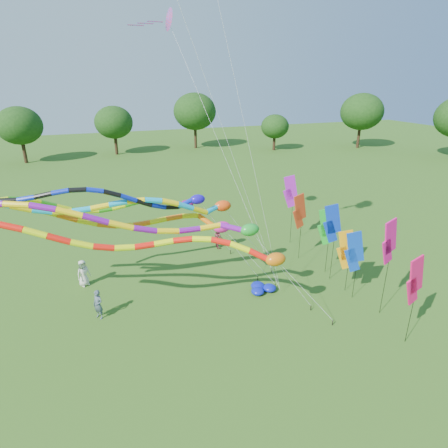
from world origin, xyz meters
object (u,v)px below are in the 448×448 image
object	(u,v)px
tube_kite_red	(174,246)
tube_kite_orange	(134,220)
blue_nylon_heap	(266,288)
person_a	(83,273)
person_b	(98,305)
person_c	(218,237)

from	to	relation	value
tube_kite_red	tube_kite_orange	size ratio (longest dim) A/B	0.98
tube_kite_red	blue_nylon_heap	distance (m)	7.51
tube_kite_red	person_a	bearing A→B (deg)	141.80
blue_nylon_heap	person_b	xyz separation A→B (m)	(-9.48, 0.60, 0.60)
tube_kite_orange	person_b	size ratio (longest dim) A/B	9.48
person_a	person_c	size ratio (longest dim) A/B	1.07
person_a	person_c	distance (m)	9.86
person_a	person_c	world-z (taller)	person_a
tube_kite_red	person_c	bearing A→B (deg)	76.00
person_b	person_c	world-z (taller)	person_b
tube_kite_red	person_a	distance (m)	8.53
tube_kite_orange	person_c	xyz separation A→B (m)	(6.56, 5.35, -4.18)
tube_kite_orange	blue_nylon_heap	xyz separation A→B (m)	(7.16, -1.51, -4.74)
tube_kite_red	tube_kite_orange	bearing A→B (deg)	129.13
tube_kite_orange	blue_nylon_heap	bearing A→B (deg)	-1.58
tube_kite_orange	person_a	distance (m)	5.87
tube_kite_orange	person_a	world-z (taller)	tube_kite_orange
person_b	person_c	bearing A→B (deg)	84.81
blue_nylon_heap	person_c	world-z (taller)	person_c
tube_kite_orange	tube_kite_red	bearing A→B (deg)	-57.37
tube_kite_orange	person_c	size ratio (longest dim) A/B	9.88
tube_kite_orange	person_b	distance (m)	4.83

